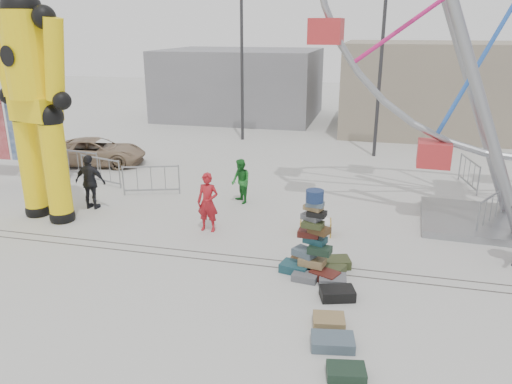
% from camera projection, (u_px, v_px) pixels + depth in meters
% --- Properties ---
extents(ground, '(90.00, 90.00, 0.00)m').
position_uv_depth(ground, '(239.00, 275.00, 12.35)').
color(ground, '#9E9E99').
rests_on(ground, ground).
extents(track_line_near, '(40.00, 0.04, 0.01)m').
position_uv_depth(track_line_near, '(246.00, 264.00, 12.90)').
color(track_line_near, '#47443F').
rests_on(track_line_near, ground).
extents(track_line_far, '(40.00, 0.04, 0.01)m').
position_uv_depth(track_line_far, '(250.00, 257.00, 13.27)').
color(track_line_far, '#47443F').
rests_on(track_line_far, ground).
extents(building_right, '(12.00, 8.00, 5.00)m').
position_uv_depth(building_right, '(451.00, 88.00, 28.41)').
color(building_right, gray).
rests_on(building_right, ground).
extents(building_left, '(10.00, 8.00, 4.40)m').
position_uv_depth(building_left, '(241.00, 84.00, 33.27)').
color(building_left, gray).
rests_on(building_left, ground).
extents(lamp_post_right, '(1.41, 0.25, 8.00)m').
position_uv_depth(lamp_post_right, '(383.00, 58.00, 22.21)').
color(lamp_post_right, '#2D2D30').
rests_on(lamp_post_right, ground).
extents(lamp_post_left, '(1.41, 0.25, 8.00)m').
position_uv_depth(lamp_post_left, '(244.00, 54.00, 25.63)').
color(lamp_post_left, '#2D2D30').
rests_on(lamp_post_left, ground).
extents(suitcase_tower, '(1.67, 1.39, 2.18)m').
position_uv_depth(suitcase_tower, '(313.00, 250.00, 12.26)').
color(suitcase_tower, '#1A444F').
rests_on(suitcase_tower, ground).
extents(crash_test_dummy, '(3.05, 1.34, 7.67)m').
position_uv_depth(crash_test_dummy, '(33.00, 90.00, 14.76)').
color(crash_test_dummy, black).
rests_on(crash_test_dummy, ground).
extents(banner_scaffold, '(4.67, 0.88, 3.37)m').
position_uv_depth(banner_scaffold, '(5.00, 116.00, 19.36)').
color(banner_scaffold, gray).
rests_on(banner_scaffold, ground).
extents(steamer_trunk, '(0.96, 0.62, 0.42)m').
position_uv_depth(steamer_trunk, '(316.00, 227.00, 14.71)').
color(steamer_trunk, silver).
rests_on(steamer_trunk, ground).
extents(row_case_0, '(0.95, 0.75, 0.23)m').
position_uv_depth(row_case_0, '(333.00, 262.00, 12.74)').
color(row_case_0, '#373F1F').
rests_on(row_case_0, ground).
extents(row_case_1, '(0.69, 0.57, 0.18)m').
position_uv_depth(row_case_1, '(333.00, 280.00, 11.92)').
color(row_case_1, '#5C5E64').
rests_on(row_case_1, ground).
extents(row_case_2, '(0.88, 0.70, 0.25)m').
position_uv_depth(row_case_2, '(337.00, 293.00, 11.24)').
color(row_case_2, black).
rests_on(row_case_2, ground).
extents(row_case_3, '(0.72, 0.63, 0.19)m').
position_uv_depth(row_case_3, '(329.00, 321.00, 10.24)').
color(row_case_3, olive).
rests_on(row_case_3, ground).
extents(row_case_4, '(0.90, 0.67, 0.22)m').
position_uv_depth(row_case_4, '(333.00, 342.00, 9.54)').
color(row_case_4, '#495B69').
rests_on(row_case_4, ground).
extents(row_case_5, '(0.75, 0.57, 0.20)m').
position_uv_depth(row_case_5, '(346.00, 372.00, 8.72)').
color(row_case_5, '#1A2F21').
rests_on(row_case_5, ground).
extents(barricade_dummy_a, '(1.99, 0.44, 1.10)m').
position_uv_depth(barricade_dummy_a, '(78.00, 163.00, 20.25)').
color(barricade_dummy_a, gray).
rests_on(barricade_dummy_a, ground).
extents(barricade_dummy_b, '(1.95, 0.66, 1.10)m').
position_uv_depth(barricade_dummy_b, '(101.00, 171.00, 19.22)').
color(barricade_dummy_b, gray).
rests_on(barricade_dummy_b, ground).
extents(barricade_dummy_c, '(1.93, 0.72, 1.10)m').
position_uv_depth(barricade_dummy_c, '(151.00, 180.00, 18.06)').
color(barricade_dummy_c, gray).
rests_on(barricade_dummy_c, ground).
extents(barricade_wheel_front, '(1.09, 1.78, 1.10)m').
position_uv_depth(barricade_wheel_front, '(491.00, 211.00, 15.06)').
color(barricade_wheel_front, gray).
rests_on(barricade_wheel_front, ground).
extents(barricade_wheel_back, '(0.47, 1.98, 1.10)m').
position_uv_depth(barricade_wheel_back, '(469.00, 173.00, 18.88)').
color(barricade_wheel_back, gray).
rests_on(barricade_wheel_back, ground).
extents(pedestrian_red, '(0.67, 0.45, 1.79)m').
position_uv_depth(pedestrian_red, '(208.00, 202.00, 14.76)').
color(pedestrian_red, maroon).
rests_on(pedestrian_red, ground).
extents(pedestrian_green, '(0.93, 0.95, 1.55)m').
position_uv_depth(pedestrian_green, '(241.00, 181.00, 17.16)').
color(pedestrian_green, '#1B6C23').
rests_on(pedestrian_green, ground).
extents(pedestrian_black, '(1.09, 0.46, 1.85)m').
position_uv_depth(pedestrian_black, '(91.00, 182.00, 16.56)').
color(pedestrian_black, black).
rests_on(pedestrian_black, ground).
extents(parked_suv, '(4.54, 2.74, 1.18)m').
position_uv_depth(parked_suv, '(96.00, 152.00, 21.98)').
color(parked_suv, '#92795E').
rests_on(parked_suv, ground).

